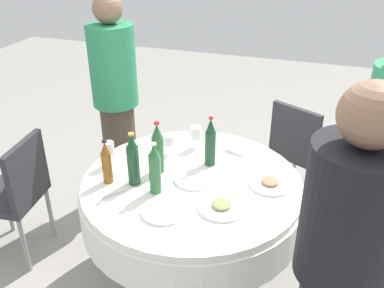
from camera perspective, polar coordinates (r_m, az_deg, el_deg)
name	(u,v)px	position (r m, az deg, el deg)	size (l,w,h in m)	color
ground_plane	(192,274)	(2.90, 0.00, -17.22)	(10.00, 10.00, 0.00)	gray
dining_table	(192,201)	(2.51, 0.00, -7.76)	(1.29, 1.29, 0.74)	white
bottle_dark_green_near	(210,143)	(2.51, 2.50, 0.17)	(0.07, 0.07, 0.31)	#194728
bottle_amber_east	(107,163)	(2.40, -11.47, -2.52)	(0.06, 0.06, 0.27)	#8C5619
bottle_dark_green_right	(133,160)	(2.35, -7.98, -2.21)	(0.07, 0.07, 0.32)	#194728
bottle_green_left	(158,149)	(2.44, -4.66, -0.67)	(0.07, 0.07, 0.32)	#2D6B38
bottle_green_outer	(155,169)	(2.27, -5.05, -3.45)	(0.06, 0.06, 0.30)	#2D6B38
wine_glass_left	(196,133)	(2.71, 0.48, 1.46)	(0.07, 0.07, 0.15)	white
wine_glass_outer	(109,149)	(2.57, -11.12, -0.60)	(0.06, 0.06, 0.16)	white
wine_glass_mid	(169,141)	(2.64, -3.19, 0.39)	(0.07, 0.07, 0.13)	white
plate_south	(193,180)	(2.42, 0.16, -4.84)	(0.22, 0.22, 0.02)	white
plate_far	(164,211)	(2.18, -3.85, -9.01)	(0.24, 0.24, 0.02)	white
plate_inner	(222,206)	(2.21, 4.02, -8.38)	(0.25, 0.25, 0.04)	white
plate_rear	(270,183)	(2.42, 10.52, -5.25)	(0.24, 0.24, 0.04)	white
knife_east	(109,196)	(2.33, -11.11, -6.94)	(0.18, 0.02, 0.01)	silver
folded_napkin	(240,149)	(2.74, 6.50, -0.63)	(0.14, 0.14, 0.02)	white
person_east	(337,277)	(1.76, 19.00, -16.62)	(0.34, 0.34, 1.65)	#26262B
person_right	(116,100)	(3.25, -10.25, 5.88)	(0.34, 0.34, 1.63)	#4C3F33
chair_mid	(300,146)	(3.34, 14.36, -0.33)	(0.54, 0.54, 0.87)	#2D2D33
chair_west	(17,189)	(2.97, -22.59, -5.67)	(0.45, 0.45, 0.87)	#2D2D33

